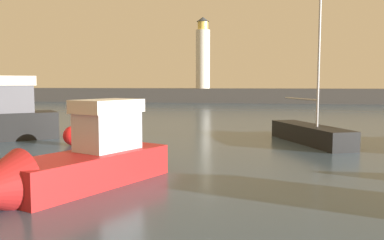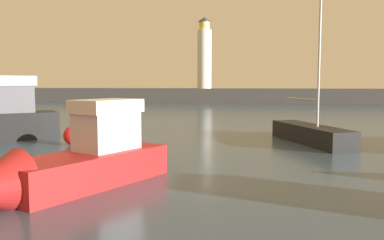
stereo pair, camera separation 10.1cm
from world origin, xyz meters
name	(u,v)px [view 1 (the left image)]	position (x,y,z in m)	size (l,w,h in m)	color
ground_plane	(219,121)	(0.00, 31.93, 0.00)	(220.00, 220.00, 0.00)	#384C60
breakwater	(240,96)	(0.00, 63.87, 1.13)	(90.06, 5.08, 2.26)	#423F3D
lighthouse	(203,55)	(-5.98, 63.87, 7.67)	(2.26, 2.26, 11.44)	silver
motorboat_3	(70,164)	(-2.04, 9.10, 0.79)	(4.55, 7.01, 3.03)	#B21E1E
sailboat_moored	(310,133)	(6.11, 20.17, 0.53)	(3.87, 6.46, 8.48)	black
mooring_buoy	(73,136)	(-5.93, 17.30, 0.50)	(1.00, 1.00, 1.00)	red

